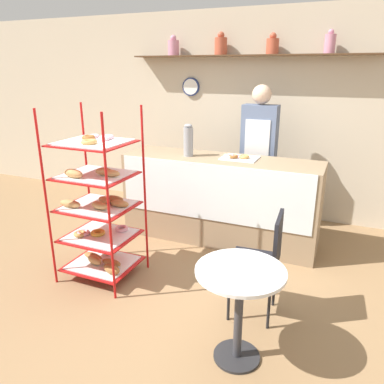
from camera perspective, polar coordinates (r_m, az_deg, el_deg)
The scene contains 9 objects.
ground_plane at distance 3.56m, azimuth -2.95°, elevation -15.24°, with size 14.00×14.00×0.00m, color olive.
back_wall at distance 5.24m, azimuth 8.46°, elevation 11.62°, with size 10.00×0.30×2.70m.
display_counter at distance 4.41m, azimuth 4.26°, elevation -1.12°, with size 2.27×0.63×1.00m.
pastry_rack at distance 3.63m, azimuth -14.03°, elevation -2.38°, with size 0.70×0.61×1.65m.
person_worker at distance 4.72m, azimuth 10.10°, elevation 6.11°, with size 0.42×0.24×1.79m.
cafe_table at distance 2.63m, azimuth 7.25°, elevation -15.11°, with size 0.61×0.61×0.71m.
cafe_chair at distance 3.07m, azimuth 11.06°, elevation -9.34°, with size 0.40×0.40×0.90m.
coffee_carafe at distance 4.32m, azimuth -0.57°, elevation 7.87°, with size 0.11×0.11×0.37m.
donut_tray_counter at distance 4.25m, azimuth 6.78°, elevation 5.33°, with size 0.40×0.33×0.05m.
Camera 1 is at (1.32, -2.65, 1.98)m, focal length 35.00 mm.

